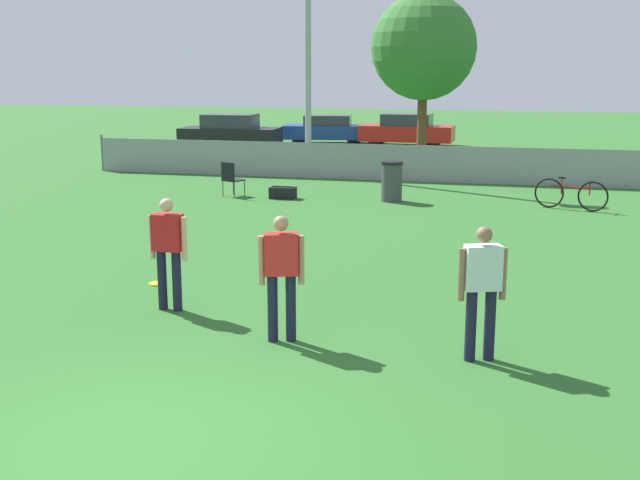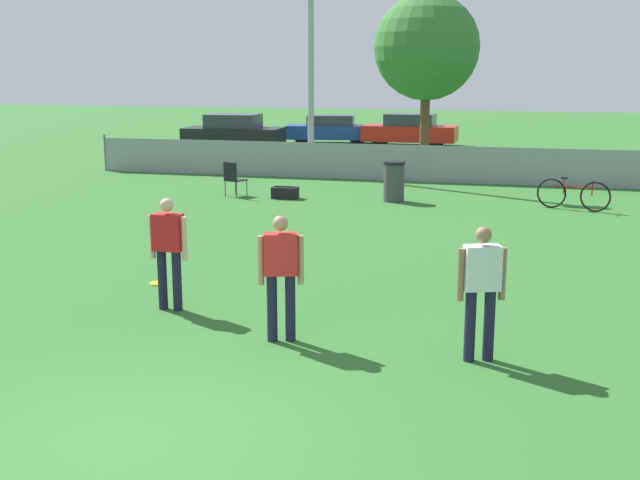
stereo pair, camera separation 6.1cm
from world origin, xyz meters
name	(u,v)px [view 2 (the right image)]	position (x,y,z in m)	size (l,w,h in m)	color
ground_plane	(130,445)	(0.00, 0.00, 0.00)	(120.00, 120.00, 0.00)	#2D6628
fence_backline	(411,163)	(0.00, 18.00, 0.55)	(20.63, 0.07, 1.21)	gray
tree_near_pole	(427,48)	(-0.08, 21.60, 4.04)	(3.55, 3.55, 5.84)	brown
player_thrower_red	(168,246)	(-1.43, 3.98, 0.93)	(0.57, 0.23, 1.61)	#191933
player_defender_red	(281,270)	(0.50, 3.09, 0.93)	(0.55, 0.33, 1.61)	#191933
player_receiver_white	(481,284)	(2.95, 3.01, 0.93)	(0.55, 0.35, 1.61)	#191933
frisbee_disc	(158,283)	(-2.22, 5.19, 0.01)	(0.26, 0.26, 0.03)	yellow
folding_chair_sideline	(233,177)	(-4.18, 13.88, 0.52)	(0.60, 0.60, 0.93)	#333338
bicycle_sideline	(573,194)	(4.52, 14.00, 0.38)	(1.71, 0.65, 0.78)	black
trash_bin	(394,181)	(0.10, 14.17, 0.52)	(0.56, 0.56, 1.04)	#3F3F44
gear_bag_sideline	(285,193)	(-2.75, 13.90, 0.15)	(0.68, 0.37, 0.33)	black
parked_car_dark	(234,133)	(-8.59, 25.65, 0.70)	(4.16, 2.04, 1.49)	black
parked_car_blue	(331,129)	(-5.31, 29.48, 0.64)	(4.19, 2.24, 1.29)	black
parked_car_red	(410,130)	(-1.70, 29.42, 0.67)	(4.14, 1.80, 1.40)	black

